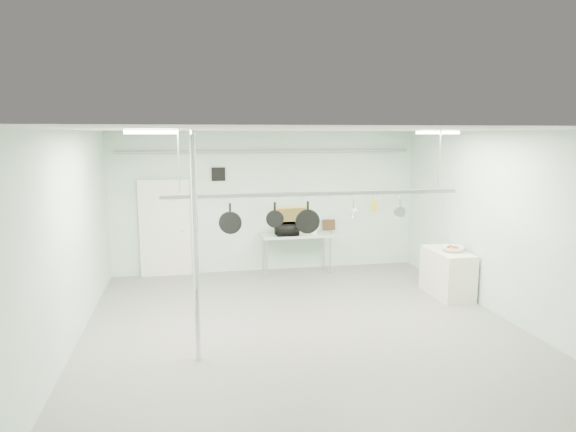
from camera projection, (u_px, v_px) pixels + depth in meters
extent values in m
plane|color=gray|center=(306.00, 334.00, 8.13)|extent=(8.00, 8.00, 0.00)
cube|color=silver|center=(308.00, 130.00, 7.62)|extent=(7.00, 8.00, 0.02)
cube|color=silver|center=(267.00, 202.00, 11.74)|extent=(7.00, 0.02, 3.20)
cube|color=silver|center=(511.00, 227.00, 8.54)|extent=(0.02, 8.00, 3.20)
cube|color=silver|center=(165.00, 229.00, 11.34)|extent=(1.10, 0.10, 2.20)
cube|color=black|center=(218.00, 174.00, 11.41)|extent=(0.30, 0.04, 0.30)
cylinder|color=gray|center=(268.00, 151.00, 11.47)|extent=(6.60, 0.07, 0.07)
cylinder|color=silver|center=(195.00, 248.00, 6.97)|extent=(0.08, 0.08, 3.20)
cube|color=#A3C0B1|center=(296.00, 235.00, 11.59)|extent=(1.60, 0.70, 0.05)
cylinder|color=#B7B7BC|center=(267.00, 259.00, 11.25)|extent=(0.04, 0.04, 0.86)
cylinder|color=#B7B7BC|center=(263.00, 253.00, 11.80)|extent=(0.04, 0.04, 0.86)
cylinder|color=#B7B7BC|center=(330.00, 256.00, 11.53)|extent=(0.04, 0.04, 0.86)
cylinder|color=#B7B7BC|center=(324.00, 250.00, 12.07)|extent=(0.04, 0.04, 0.86)
cube|color=silver|center=(447.00, 273.00, 10.01)|extent=(0.60, 1.20, 0.90)
cube|color=#B7B7BC|center=(315.00, 194.00, 8.11)|extent=(4.80, 0.06, 0.06)
cylinder|color=#B7B7BC|center=(179.00, 164.00, 7.63)|extent=(0.02, 0.02, 0.94)
cylinder|color=#B7B7BC|center=(439.00, 161.00, 8.43)|extent=(0.02, 0.02, 0.94)
cube|color=white|center=(152.00, 132.00, 6.43)|extent=(0.65, 0.30, 0.05)
cube|color=white|center=(438.00, 132.00, 8.66)|extent=(0.65, 0.30, 0.05)
imported|color=black|center=(287.00, 229.00, 11.40)|extent=(0.52, 0.37, 0.27)
cylinder|color=silver|center=(314.00, 230.00, 11.54)|extent=(0.15, 0.15, 0.18)
cube|color=gold|center=(292.00, 219.00, 11.82)|extent=(0.79, 0.18, 0.58)
cube|color=#352312|center=(329.00, 225.00, 12.02)|extent=(0.31, 0.10, 0.25)
imported|color=silver|center=(453.00, 249.00, 9.85)|extent=(0.52, 0.52, 0.10)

